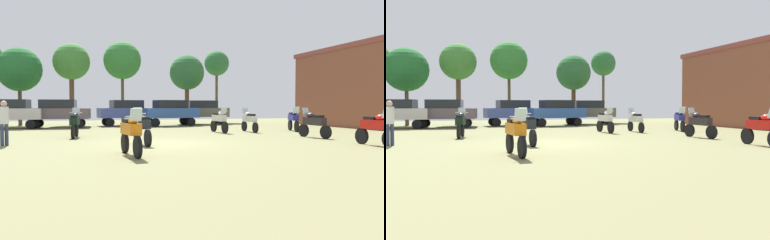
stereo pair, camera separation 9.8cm
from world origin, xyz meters
The scene contains 20 objects.
ground_plane centered at (0.00, 0.00, 0.01)m, with size 44.00×52.00×0.02m.
motorcycle_1 centered at (-0.74, -0.08, 0.76)m, with size 0.62×2.16×1.50m.
motorcycle_2 centered at (9.58, 5.07, 0.76)m, with size 0.84×2.08×1.51m.
motorcycle_4 centered at (6.73, 5.36, 0.73)m, with size 0.62×2.16×1.44m.
motorcycle_5 centered at (4.81, 5.43, 0.75)m, with size 0.62×2.14×1.50m.
motorcycle_6 centered at (7.89, -3.25, 0.75)m, with size 0.62×2.15×1.50m.
motorcycle_7 centered at (-3.29, 4.34, 0.74)m, with size 0.63×2.10×1.48m.
motorcycle_8 centered at (-1.63, -3.15, 0.76)m, with size 0.62×2.19×1.50m.
motorcycle_9 centered at (7.93, 0.73, 0.74)m, with size 0.66×2.10×1.48m.
car_1 centered at (0.64, 14.50, 1.19)m, with size 4.50×2.35×2.00m.
car_2 centered at (-4.35, 13.10, 1.19)m, with size 4.50×2.36×2.00m.
car_3 centered at (6.94, 14.67, 1.19)m, with size 4.44×2.18×2.00m.
car_4 centered at (-7.44, 13.10, 1.19)m, with size 4.50×2.35×2.00m.
car_6 centered at (3.82, 13.15, 1.19)m, with size 4.50×2.36×2.00m.
person_2 centered at (-5.95, 1.21, 1.06)m, with size 0.46×0.46×1.77m.
tree_1 centered at (6.45, 17.33, 4.52)m, with size 3.12×3.12×6.11m.
tree_2 centered at (-3.44, 17.89, 5.19)m, with size 3.01×3.01×6.75m.
tree_3 centered at (0.75, 17.79, 5.46)m, with size 3.23×3.23×7.08m.
tree_5 centered at (-7.34, 17.30, 4.42)m, with size 3.44×3.44×6.14m.
tree_6 centered at (9.98, 19.02, 5.63)m, with size 2.41×2.41×6.88m.
Camera 2 is at (-3.28, -14.97, 1.60)m, focal length 35.00 mm.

